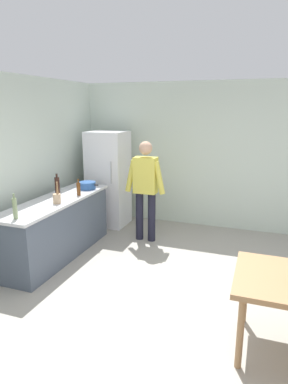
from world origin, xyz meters
TOP-DOWN VIEW (x-y plane):
  - ground_plane at (0.00, 0.00)m, footprint 14.00×14.00m
  - wall_back at (0.00, 3.00)m, footprint 6.40×0.12m
  - kitchen_counter at (-2.00, 0.80)m, footprint 0.64×2.20m
  - refrigerator at (-1.90, 2.40)m, footprint 0.70×0.67m
  - person at (-0.95, 1.85)m, footprint 0.70×0.22m
  - cooking_pot at (-1.88, 1.54)m, footprint 0.40×0.28m
  - utensil_jar at (-1.85, 0.62)m, footprint 0.11×0.11m
  - bottle_beer_brown at (-1.80, 1.12)m, footprint 0.06×0.06m
  - bottle_wine_dark at (-2.12, 1.03)m, footprint 0.08×0.08m
  - bottle_vinegar_tall at (-1.94, -0.14)m, footprint 0.06×0.06m

SIDE VIEW (x-z plane):
  - ground_plane at x=0.00m, z-range 0.00..0.00m
  - kitchen_counter at x=-2.00m, z-range 0.00..0.90m
  - refrigerator at x=-1.90m, z-range 0.00..1.80m
  - cooking_pot at x=-1.88m, z-range 0.90..1.02m
  - person at x=-0.95m, z-range 0.13..1.83m
  - utensil_jar at x=-1.85m, z-range 0.82..1.14m
  - bottle_beer_brown at x=-1.80m, z-range 0.88..1.14m
  - bottle_vinegar_tall at x=-1.94m, z-range 0.88..1.20m
  - bottle_wine_dark at x=-2.12m, z-range 0.88..1.22m
  - wall_back at x=0.00m, z-range 0.00..2.70m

